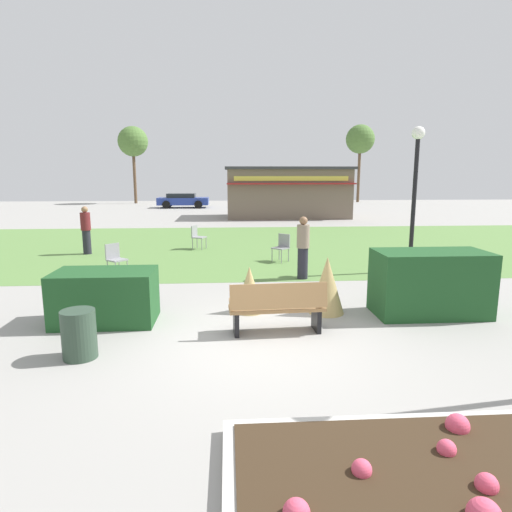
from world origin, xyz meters
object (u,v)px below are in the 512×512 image
at_px(cafe_chair_east, 115,257).
at_px(cafe_chair_center, 197,235).
at_px(trash_bin, 79,334).
at_px(tree_right_bg, 360,140).
at_px(cafe_chair_west, 282,245).
at_px(person_strolling, 86,230).
at_px(food_kiosk, 287,192).
at_px(park_bench, 277,307).
at_px(parked_car_west_slot, 183,200).
at_px(tree_left_bg, 133,142).
at_px(lamppost_mid, 415,182).
at_px(person_standing, 303,247).

height_order(cafe_chair_east, cafe_chair_center, same).
relative_size(trash_bin, tree_right_bg, 0.10).
distance_m(trash_bin, cafe_chair_west, 8.39).
distance_m(trash_bin, person_strolling, 9.53).
distance_m(food_kiosk, cafe_chair_west, 15.09).
bearing_deg(trash_bin, cafe_chair_west, 61.12).
xyz_separation_m(park_bench, parked_car_west_slot, (-4.56, 29.86, 0.16)).
bearing_deg(person_strolling, cafe_chair_center, -120.33).
xyz_separation_m(tree_left_bg, tree_right_bg, (21.94, 0.46, 0.35)).
height_order(park_bench, food_kiosk, food_kiosk).
height_order(cafe_chair_center, tree_right_bg, tree_right_bg).
height_order(cafe_chair_east, tree_right_bg, tree_right_bg).
bearing_deg(lamppost_mid, food_kiosk, 94.69).
distance_m(cafe_chair_east, cafe_chair_center, 4.70).
height_order(park_bench, person_strolling, person_strolling).
relative_size(cafe_chair_east, parked_car_west_slot, 0.21).
bearing_deg(cafe_chair_west, park_bench, -97.83).
relative_size(trash_bin, cafe_chair_center, 0.86).
relative_size(person_strolling, person_standing, 1.00).
relative_size(cafe_chair_east, person_strolling, 0.53).
bearing_deg(person_strolling, cafe_chair_west, -147.08).
distance_m(trash_bin, tree_right_bg, 40.64).
height_order(park_bench, trash_bin, park_bench).
bearing_deg(parked_car_west_slot, person_standing, -77.50).
height_order(cafe_chair_center, person_strolling, person_strolling).
relative_size(lamppost_mid, parked_car_west_slot, 0.97).
xyz_separation_m(trash_bin, cafe_chair_west, (4.05, 7.35, 0.15)).
distance_m(person_standing, parked_car_west_slot, 26.39).
height_order(park_bench, parked_car_west_slot, parked_car_west_slot).
distance_m(park_bench, tree_right_bg, 38.73).
distance_m(lamppost_mid, person_standing, 3.75).
bearing_deg(tree_right_bg, cafe_chair_center, -117.72).
distance_m(cafe_chair_west, person_strolling, 6.97).
height_order(park_bench, tree_right_bg, tree_right_bg).
bearing_deg(parked_car_west_slot, tree_right_bg, 20.93).
bearing_deg(cafe_chair_west, trash_bin, -118.88).
relative_size(trash_bin, food_kiosk, 0.09).
xyz_separation_m(food_kiosk, tree_right_bg, (9.24, 14.91, 4.47)).
bearing_deg(lamppost_mid, trash_bin, -143.49).
bearing_deg(cafe_chair_east, trash_bin, -81.55).
relative_size(lamppost_mid, tree_left_bg, 0.57).
distance_m(trash_bin, tree_left_bg, 37.64).
bearing_deg(cafe_chair_center, lamppost_mid, -33.97).
height_order(cafe_chair_west, person_standing, person_standing).
bearing_deg(cafe_chair_west, cafe_chair_east, -161.17).
xyz_separation_m(food_kiosk, person_strolling, (-8.89, -13.11, -0.77)).
bearing_deg(cafe_chair_center, tree_left_bg, 105.94).
height_order(person_strolling, tree_right_bg, tree_right_bg).
bearing_deg(person_strolling, trash_bin, 154.09).
height_order(cafe_chair_east, person_standing, person_standing).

